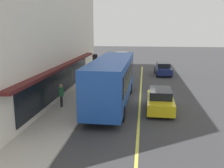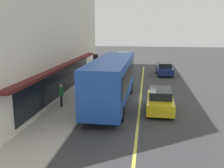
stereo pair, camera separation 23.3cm
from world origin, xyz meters
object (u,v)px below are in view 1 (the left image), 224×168
traffic_light (95,63)px  pedestrian_at_corner (61,93)px  car_yellow (160,100)px  car_white (119,72)px  car_navy (163,69)px  bus (112,79)px

traffic_light → pedestrian_at_corner: 6.62m
car_yellow → pedestrian_at_corner: size_ratio=2.57×
traffic_light → pedestrian_at_corner: size_ratio=1.89×
car_white → pedestrian_at_corner: (-11.78, 3.01, 0.42)m
car_white → car_navy: 6.06m
bus → pedestrian_at_corner: bearing=114.9°
car_white → car_navy: (3.08, -5.22, 0.00)m
bus → traffic_light: 5.25m
car_white → traffic_light: bearing=162.4°
traffic_light → car_navy: 11.13m
bus → car_yellow: bearing=-106.5°
car_navy → pedestrian_at_corner: pedestrian_at_corner is taller
traffic_light → pedestrian_at_corner: bearing=168.5°
car_yellow → pedestrian_at_corner: (-0.57, 7.06, 0.42)m
bus → car_yellow: 3.91m
car_yellow → bus: bearing=73.5°
car_white → car_navy: bearing=-59.5°
car_white → car_yellow: (-11.21, -4.05, 0.00)m
pedestrian_at_corner → traffic_light: bearing=-11.5°
car_white → car_navy: size_ratio=1.00×
bus → car_white: bearing=2.8°
traffic_light → car_yellow: 8.36m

